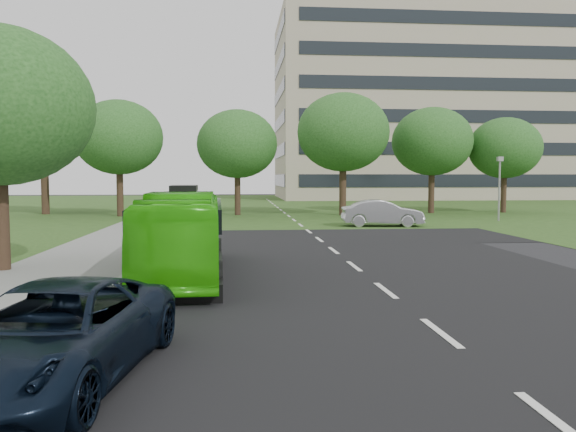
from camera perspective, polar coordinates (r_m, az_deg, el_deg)
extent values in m
plane|color=black|center=(16.91, 8.12, -6.19)|extent=(160.00, 160.00, 0.00)
cube|color=black|center=(36.53, 0.93, -0.67)|extent=(14.00, 120.00, 0.01)
cube|color=black|center=(30.59, 2.11, -1.57)|extent=(80.00, 12.00, 0.01)
cube|color=silver|center=(31.58, 1.88, -1.38)|extent=(0.15, 90.00, 0.01)
cube|color=gray|center=(12.03, -21.06, -10.26)|extent=(0.25, 60.00, 0.15)
cube|color=#284717|center=(61.39, -1.53, 1.23)|extent=(120.00, 60.00, 0.01)
cube|color=tan|center=(82.91, 13.31, 10.49)|extent=(40.00, 20.00, 25.00)
cube|color=black|center=(73.50, 15.83, 11.29)|extent=(36.80, 0.10, 23.00)
cube|color=black|center=(78.99, -0.89, 10.92)|extent=(0.10, 18.40, 23.00)
cylinder|color=black|center=(44.12, -16.69, 2.11)|extent=(0.50, 0.50, 3.31)
ellipsoid|color=#1A4316|center=(44.20, -16.81, 7.66)|extent=(6.57, 6.57, 5.58)
cylinder|color=black|center=(43.87, -5.15, 2.07)|extent=(0.46, 0.46, 3.03)
ellipsoid|color=#1A4316|center=(43.92, -5.18, 7.30)|extent=(6.23, 6.23, 5.30)
cylinder|color=black|center=(43.61, 5.58, 2.40)|extent=(0.54, 0.54, 3.56)
ellipsoid|color=#1A4316|center=(43.73, 5.62, 8.46)|extent=(7.08, 7.08, 6.02)
cylinder|color=black|center=(47.59, 14.35, 2.24)|extent=(0.49, 0.49, 3.25)
ellipsoid|color=#1A4316|center=(47.66, 14.44, 7.35)|extent=(6.54, 6.54, 5.56)
cylinder|color=black|center=(50.11, 21.05, 2.04)|extent=(0.45, 0.45, 3.01)
ellipsoid|color=#1A4316|center=(50.15, 21.17, 6.47)|extent=(5.92, 5.92, 5.03)
cylinder|color=black|center=(48.53, -23.45, 2.51)|extent=(0.60, 0.60, 3.99)
ellipsoid|color=#1A4316|center=(48.70, -23.62, 8.54)|extent=(7.82, 7.82, 6.65)
cylinder|color=black|center=(19.20, -27.05, -1.09)|extent=(0.43, 0.43, 2.85)
imported|color=#2CB50C|center=(17.29, -10.62, -1.76)|extent=(2.45, 9.17, 2.53)
imported|color=#ACACB1|center=(34.20, 9.53, 0.29)|extent=(5.02, 2.21, 1.60)
imported|color=black|center=(8.92, -22.77, -11.03)|extent=(3.18, 5.47, 1.43)
cylinder|color=gray|center=(40.21, 20.66, 2.40)|extent=(0.12, 0.12, 4.07)
cube|color=gray|center=(40.21, 20.74, 5.44)|extent=(0.39, 0.35, 0.31)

